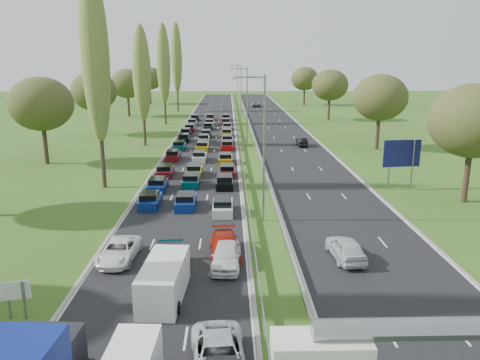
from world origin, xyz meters
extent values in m
plane|color=#344E18|center=(4.50, 80.00, 0.00)|extent=(260.00, 260.00, 0.00)
cube|color=black|center=(-2.25, 82.50, 0.00)|extent=(10.50, 215.00, 0.04)
cube|color=black|center=(11.25, 82.50, 0.00)|extent=(10.50, 215.00, 0.04)
cube|color=gray|center=(3.35, 82.50, 0.55)|extent=(0.06, 215.00, 0.32)
cube|color=gray|center=(5.65, 82.50, 0.55)|extent=(0.06, 215.00, 0.32)
cylinder|color=gray|center=(4.50, 43.00, 6.00)|extent=(0.18, 0.18, 12.00)
cylinder|color=gray|center=(4.50, 78.00, 6.00)|extent=(0.18, 0.18, 12.00)
cylinder|color=gray|center=(4.50, 113.00, 6.00)|extent=(0.18, 0.18, 12.00)
cylinder|color=gray|center=(4.50, 148.00, 6.00)|extent=(0.18, 0.18, 12.00)
cylinder|color=#2D2116|center=(-11.50, 54.00, 3.96)|extent=(0.44, 0.44, 7.92)
ellipsoid|color=#5D7431|center=(-11.50, 54.00, 13.64)|extent=(2.80, 2.80, 17.60)
cylinder|color=#2D2116|center=(-11.50, 79.00, 3.24)|extent=(0.44, 0.44, 6.48)
ellipsoid|color=#5D7431|center=(-11.50, 79.00, 11.16)|extent=(2.80, 2.80, 14.40)
cylinder|color=#2D2116|center=(-11.50, 104.00, 3.60)|extent=(0.44, 0.44, 7.20)
ellipsoid|color=#5D7431|center=(-11.50, 104.00, 12.40)|extent=(2.80, 2.80, 16.00)
cylinder|color=#2D2116|center=(-11.50, 129.00, 3.96)|extent=(0.44, 0.44, 7.92)
ellipsoid|color=#5D7431|center=(-11.50, 129.00, 13.64)|extent=(2.80, 2.80, 17.60)
cylinder|color=#2D2116|center=(-22.00, 66.00, 2.42)|extent=(0.56, 0.56, 4.84)
ellipsoid|color=#38471E|center=(-22.00, 66.00, 7.70)|extent=(8.00, 8.00, 6.80)
cylinder|color=#2D2116|center=(-22.00, 90.00, 2.42)|extent=(0.56, 0.56, 4.84)
ellipsoid|color=#38471E|center=(-22.00, 90.00, 7.70)|extent=(8.00, 8.00, 6.80)
cylinder|color=#2D2116|center=(-22.00, 118.00, 2.42)|extent=(0.56, 0.56, 4.84)
ellipsoid|color=#38471E|center=(-22.00, 118.00, 7.70)|extent=(8.00, 8.00, 6.80)
cylinder|color=#2D2116|center=(-22.00, 150.00, 2.42)|extent=(0.56, 0.56, 4.84)
ellipsoid|color=#38471E|center=(-22.00, 150.00, 7.70)|extent=(8.00, 8.00, 6.80)
cylinder|color=#2D2116|center=(24.00, 48.00, 2.42)|extent=(0.56, 0.56, 4.84)
ellipsoid|color=#38471E|center=(24.00, 48.00, 7.70)|extent=(8.00, 8.00, 6.80)
cylinder|color=#2D2116|center=(24.00, 75.00, 2.42)|extent=(0.56, 0.56, 4.84)
ellipsoid|color=#38471E|center=(24.00, 75.00, 7.70)|extent=(8.00, 8.00, 6.80)
cylinder|color=#2D2116|center=(24.00, 110.00, 2.42)|extent=(0.56, 0.56, 4.84)
ellipsoid|color=#38471E|center=(24.00, 110.00, 7.70)|extent=(8.00, 8.00, 6.80)
cylinder|color=#2D2116|center=(24.00, 145.00, 2.42)|extent=(0.56, 0.56, 4.84)
ellipsoid|color=#38471E|center=(24.00, 145.00, 7.70)|extent=(8.00, 8.00, 6.80)
cube|color=navy|center=(-5.61, 47.25, 0.44)|extent=(1.75, 4.00, 0.80)
cube|color=navy|center=(-5.69, 52.68, 0.44)|extent=(1.75, 4.00, 0.80)
cube|color=#590F14|center=(-5.75, 58.82, 0.44)|extent=(1.75, 4.00, 0.80)
cube|color=#590F14|center=(-5.86, 67.95, 0.44)|extent=(1.75, 4.00, 0.80)
cube|color=#053F4C|center=(-5.75, 75.20, 0.44)|extent=(1.75, 4.00, 0.80)
cube|color=black|center=(-5.69, 82.21, 0.44)|extent=(1.75, 4.00, 0.80)
cube|color=black|center=(-5.94, 88.41, 0.44)|extent=(1.75, 4.00, 0.80)
cube|color=#590F14|center=(-5.66, 93.77, 0.44)|extent=(1.75, 4.00, 0.80)
cube|color=slate|center=(-5.78, 101.89, 0.44)|extent=(1.75, 4.00, 0.80)
cube|color=black|center=(-5.77, 109.66, 0.44)|extent=(1.75, 4.00, 0.80)
cube|color=navy|center=(-2.29, 46.84, 0.44)|extent=(1.75, 4.00, 0.80)
cube|color=#053F4C|center=(-2.39, 54.37, 0.44)|extent=(1.75, 4.00, 0.80)
cube|color=#BF990C|center=(-2.37, 58.89, 0.44)|extent=(1.75, 4.00, 0.80)
cube|color=silver|center=(-2.25, 66.96, 0.44)|extent=(1.75, 4.00, 0.80)
cube|color=#BF990C|center=(-2.25, 74.51, 0.44)|extent=(1.75, 4.00, 0.80)
cube|color=silver|center=(-2.36, 81.44, 0.44)|extent=(1.75, 4.00, 0.80)
cube|color=black|center=(-2.26, 86.60, 0.44)|extent=(1.75, 4.00, 0.80)
cube|color=black|center=(-2.26, 95.80, 0.44)|extent=(1.75, 4.00, 0.80)
cube|color=silver|center=(-2.18, 101.47, 0.44)|extent=(1.75, 4.00, 0.80)
cube|color=#590F14|center=(-2.39, 110.31, 0.44)|extent=(1.75, 4.00, 0.80)
cube|color=silver|center=(1.08, 45.16, 0.44)|extent=(1.75, 4.00, 0.80)
cube|color=black|center=(1.19, 53.75, 0.44)|extent=(1.75, 4.00, 0.80)
cube|color=#590F14|center=(1.45, 58.72, 0.44)|extent=(1.75, 4.00, 0.80)
cube|color=#BF990C|center=(1.22, 65.59, 0.44)|extent=(1.75, 4.00, 0.80)
cube|color=#A50C0A|center=(1.40, 75.32, 0.44)|extent=(1.75, 4.00, 0.80)
cube|color=#B2B7BC|center=(1.43, 80.29, 0.44)|extent=(1.75, 4.00, 0.80)
cube|color=#BF990C|center=(1.29, 87.56, 0.44)|extent=(1.75, 4.00, 0.80)
cube|color=#B2B7BC|center=(1.36, 95.64, 0.44)|extent=(1.75, 4.00, 0.80)
cube|color=#590F14|center=(1.08, 102.65, 0.44)|extent=(1.75, 4.00, 0.80)
cube|color=#590F14|center=(1.06, 109.95, 0.44)|extent=(1.75, 4.00, 0.80)
imported|color=white|center=(-5.75, 35.29, 0.68)|extent=(2.46, 4.87, 1.32)
imported|color=#044049|center=(-2.21, 33.14, 0.72)|extent=(2.15, 4.89, 1.40)
imported|color=#AFA10B|center=(-2.14, 32.63, 0.74)|extent=(1.85, 4.26, 1.43)
imported|color=silver|center=(1.16, 23.51, 0.73)|extent=(2.73, 5.28, 1.42)
imported|color=#A4190A|center=(1.33, 35.82, 0.73)|extent=(2.20, 4.97, 1.42)
imported|color=white|center=(1.44, 34.12, 0.80)|extent=(2.09, 4.66, 1.55)
imported|color=silver|center=(9.50, 35.16, 0.79)|extent=(2.19, 4.66, 1.54)
imported|color=black|center=(13.09, 77.84, 0.67)|extent=(1.44, 3.98, 1.31)
imported|color=gray|center=(9.42, 141.25, 0.75)|extent=(2.61, 5.36, 1.47)
cube|color=black|center=(-2.37, 23.90, 0.92)|extent=(1.84, 0.76, 1.51)
cube|color=white|center=(-2.03, 29.95, 1.13)|extent=(2.12, 5.31, 2.12)
cube|color=black|center=(-2.03, 32.29, 1.03)|extent=(2.07, 0.85, 1.70)
cylinder|color=black|center=(-2.93, 31.65, 0.38)|extent=(0.27, 0.72, 0.72)
cylinder|color=black|center=(-1.13, 28.25, 0.38)|extent=(0.27, 0.72, 0.72)
cylinder|color=gray|center=(-9.80, 28.06, 1.05)|extent=(0.16, 0.16, 2.10)
cylinder|color=gray|center=(-9.00, 28.06, 1.05)|extent=(0.16, 0.16, 2.10)
cube|color=silver|center=(-9.40, 28.06, 1.60)|extent=(1.49, 0.41, 1.00)
cylinder|color=gray|center=(18.20, 52.53, 2.60)|extent=(0.16, 0.16, 5.20)
cylinder|color=gray|center=(20.60, 52.53, 2.60)|extent=(0.16, 0.16, 5.20)
cube|color=navy|center=(19.40, 52.53, 3.80)|extent=(3.99, 0.54, 2.80)
camera|label=1|loc=(1.64, 5.94, 13.11)|focal=35.00mm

